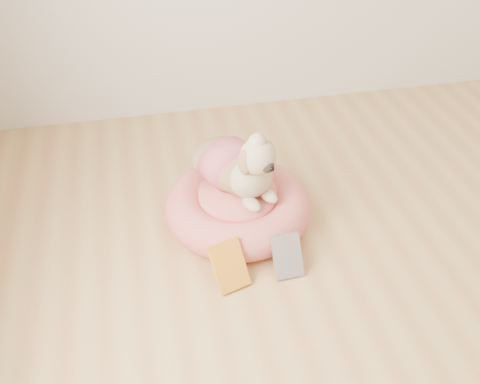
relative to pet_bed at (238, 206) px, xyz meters
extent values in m
cylinder|color=#CE6050|center=(0.00, 0.00, -0.03)|extent=(0.48, 0.48, 0.10)
torus|color=#CE6050|center=(0.00, 0.00, 0.00)|extent=(0.66, 0.66, 0.17)
cylinder|color=#CE6050|center=(0.00, 0.00, 0.04)|extent=(0.35, 0.35, 0.09)
cube|color=yellow|center=(-0.11, -0.36, 0.01)|extent=(0.16, 0.16, 0.18)
cube|color=silver|center=(0.13, -0.35, 0.00)|extent=(0.12, 0.12, 0.16)
camera|label=1|loc=(-0.39, -1.82, 1.53)|focal=40.00mm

